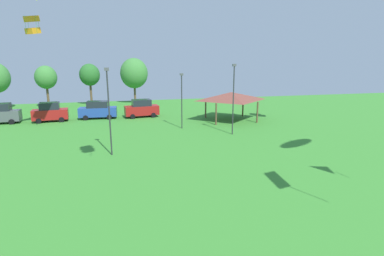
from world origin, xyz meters
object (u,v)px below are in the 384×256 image
(kite_flying_6, at_px, (32,25))
(treeline_tree_1, at_px, (46,78))
(parked_car_leftmost, at_px, (0,114))
(light_post_1, at_px, (182,98))
(parked_car_second_from_left, at_px, (50,112))
(parked_car_third_from_left, at_px, (98,110))
(park_pavilion, at_px, (231,96))
(parked_car_rightmost_in_row, at_px, (142,108))
(treeline_tree_2, at_px, (90,75))
(light_post_2, at_px, (233,96))
(treeline_tree_3, at_px, (134,73))
(light_post_0, at_px, (109,108))

(kite_flying_6, bearing_deg, treeline_tree_1, 100.21)
(parked_car_leftmost, bearing_deg, light_post_1, -23.89)
(kite_flying_6, height_order, parked_car_second_from_left, kite_flying_6)
(parked_car_third_from_left, relative_size, park_pavilion, 0.70)
(parked_car_leftmost, distance_m, light_post_1, 22.38)
(parked_car_rightmost_in_row, height_order, treeline_tree_2, treeline_tree_2)
(kite_flying_6, xyz_separation_m, parked_car_second_from_left, (-0.46, 5.59, -9.83))
(treeline_tree_2, bearing_deg, parked_car_third_from_left, -81.48)
(kite_flying_6, xyz_separation_m, light_post_1, (14.83, -1.83, -7.54))
(kite_flying_6, xyz_separation_m, light_post_2, (19.41, -5.74, -7.00))
(light_post_2, bearing_deg, light_post_1, 139.48)
(treeline_tree_2, bearing_deg, parked_car_leftmost, -126.00)
(treeline_tree_1, bearing_deg, light_post_1, -46.76)
(parked_car_second_from_left, bearing_deg, treeline_tree_3, 44.96)
(kite_flying_6, bearing_deg, parked_car_second_from_left, 94.75)
(parked_car_second_from_left, distance_m, treeline_tree_2, 14.18)
(light_post_1, bearing_deg, parked_car_second_from_left, 154.13)
(parked_car_third_from_left, xyz_separation_m, parked_car_rightmost_in_row, (5.67, -0.23, 0.03))
(parked_car_third_from_left, bearing_deg, light_post_0, -79.92)
(treeline_tree_1, bearing_deg, treeline_tree_3, 8.91)
(parked_car_leftmost, xyz_separation_m, park_pavilion, (27.92, -4.40, 1.87))
(light_post_0, xyz_separation_m, treeline_tree_1, (-10.42, 27.16, 0.86))
(parked_car_third_from_left, relative_size, parked_car_rightmost_in_row, 1.04)
(park_pavilion, relative_size, treeline_tree_1, 1.03)
(light_post_0, bearing_deg, parked_car_third_from_left, 97.46)
(parked_car_leftmost, bearing_deg, kite_flying_6, -46.92)
(kite_flying_6, height_order, light_post_0, kite_flying_6)
(light_post_2, height_order, treeline_tree_3, treeline_tree_3)
(treeline_tree_3, bearing_deg, light_post_1, -78.84)
(light_post_0, bearing_deg, parked_car_second_from_left, 116.65)
(parked_car_leftmost, distance_m, treeline_tree_1, 12.50)
(parked_car_third_from_left, distance_m, light_post_2, 18.76)
(parked_car_leftmost, bearing_deg, parked_car_second_from_left, -4.97)
(parked_car_second_from_left, relative_size, treeline_tree_1, 0.65)
(parked_car_leftmost, relative_size, park_pavilion, 0.66)
(parked_car_rightmost_in_row, bearing_deg, treeline_tree_2, 113.88)
(parked_car_leftmost, relative_size, treeline_tree_1, 0.68)
(kite_flying_6, xyz_separation_m, light_post_0, (7.32, -9.91, -7.07))
(kite_flying_6, distance_m, park_pavilion, 23.22)
(parked_car_leftmost, height_order, treeline_tree_2, treeline_tree_2)
(parked_car_rightmost_in_row, distance_m, treeline_tree_1, 18.34)
(light_post_0, distance_m, treeline_tree_2, 28.90)
(parked_car_second_from_left, distance_m, treeline_tree_1, 12.49)
(parked_car_second_from_left, xyz_separation_m, parked_car_third_from_left, (5.67, 0.59, -0.04))
(light_post_2, distance_m, treeline_tree_3, 26.65)
(park_pavilion, bearing_deg, parked_car_second_from_left, 169.00)
(treeline_tree_1, bearing_deg, parked_car_third_from_left, -53.09)
(light_post_2, height_order, treeline_tree_1, light_post_2)
(parked_car_third_from_left, relative_size, light_post_2, 0.67)
(parked_car_rightmost_in_row, relative_size, treeline_tree_3, 0.59)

